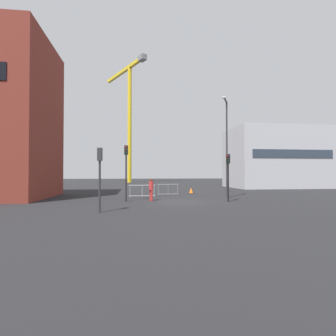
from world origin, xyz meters
The scene contains 11 objects.
ground centered at (0.00, 0.00, 0.00)m, with size 160.00×160.00×0.00m, color black.
office_block centered at (17.47, 17.49, 4.37)m, with size 13.54×8.96×8.74m.
construction_crane centered at (-4.90, 40.37, 17.46)m, with size 9.70×16.59×26.71m.
streetlamp_tall centered at (4.48, 2.42, 4.91)m, with size 1.03×1.67×8.43m.
traffic_light_median centered at (-5.27, -4.80, 2.40)m, with size 0.27×0.38×3.53m.
traffic_light_near centered at (3.56, -0.49, 2.42)m, with size 0.36×0.38×3.57m.
traffic_light_crosswalk centered at (-4.05, 0.68, 2.84)m, with size 0.30×0.39×4.25m.
pedestrian_walking centered at (-2.13, 0.89, 1.02)m, with size 0.34×0.34×1.76m.
safety_barrier_mid_span centered at (-2.74, 4.35, 0.56)m, with size 2.40×0.15×1.08m.
safety_barrier_left_run centered at (-0.18, 5.99, 0.56)m, with size 2.12×0.17×1.08m.
traffic_cone_by_barrier centered at (2.50, 7.81, 0.28)m, with size 0.59×0.59×0.60m.
Camera 1 is at (-3.32, -19.48, 2.16)m, focal length 28.11 mm.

